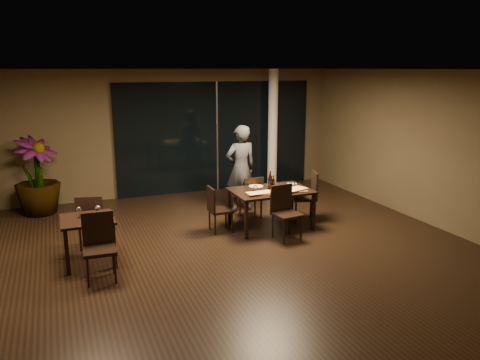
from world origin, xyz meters
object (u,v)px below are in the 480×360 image
object	(u,v)px
chair_side_near	(99,243)
bottle_b	(273,182)
chair_main_near	(284,209)
potted_plant	(37,176)
bottle_c	(270,180)
main_table	(271,194)
side_table	(88,226)
chair_main_right	(308,193)
diner	(241,169)
chair_main_far	(252,195)
bottle_a	(270,181)
chair_side_far	(91,219)
chair_main_left	(217,207)

from	to	relation	value
chair_side_near	bottle_b	bearing A→B (deg)	22.29
chair_main_near	potted_plant	size ratio (longest dim) A/B	0.59
bottle_c	main_table	bearing A→B (deg)	-108.81
main_table	side_table	size ratio (longest dim) A/B	1.88
chair_main_right	bottle_b	world-z (taller)	bottle_b
chair_side_near	diner	size ratio (longest dim) A/B	0.53
potted_plant	side_table	bearing A→B (deg)	-75.97
chair_main_far	chair_side_near	world-z (taller)	chair_side_near
side_table	chair_main_right	distance (m)	4.33
main_table	side_table	distance (m)	3.44
side_table	bottle_c	xyz separation A→B (m)	(3.44, 0.62, 0.30)
bottle_a	bottle_c	bearing A→B (deg)	59.94
chair_side_near	chair_main_far	bearing A→B (deg)	31.63
chair_main_near	bottle_b	bearing A→B (deg)	75.50
potted_plant	bottle_c	distance (m)	4.89
chair_main_right	chair_side_far	size ratio (longest dim) A/B	1.05
potted_plant	bottle_a	size ratio (longest dim) A/B	5.14
chair_main_right	potted_plant	xyz separation A→B (m)	(-5.06, 2.50, 0.26)
chair_main_far	bottle_b	size ratio (longest dim) A/B	3.38
chair_main_left	bottle_c	distance (m)	1.18
diner	bottle_c	bearing A→B (deg)	95.20
chair_main_left	bottle_c	size ratio (longest dim) A/B	2.58
bottle_c	side_table	bearing A→B (deg)	-169.86
diner	bottle_a	world-z (taller)	diner
side_table	bottle_b	xyz separation A→B (m)	(3.48, 0.56, 0.26)
chair_side_far	bottle_a	world-z (taller)	bottle_a
chair_main_right	bottle_c	xyz separation A→B (m)	(-0.85, 0.02, 0.36)
main_table	chair_main_right	distance (m)	0.90
chair_side_far	diner	distance (m)	3.40
main_table	chair_main_near	bearing A→B (deg)	-91.75
side_table	chair_side_near	xyz separation A→B (m)	(0.11, -0.62, -0.07)
potted_plant	chair_main_right	bearing A→B (deg)	-26.29
chair_side_near	bottle_c	distance (m)	3.57
main_table	chair_side_far	xyz separation A→B (m)	(-3.31, 0.12, -0.14)
side_table	diner	xyz separation A→B (m)	(3.28, 1.74, 0.31)
potted_plant	bottle_a	world-z (taller)	potted_plant
main_table	chair_main_left	bearing A→B (deg)	173.29
chair_main_far	chair_side_near	distance (m)	3.60
chair_side_far	potted_plant	size ratio (longest dim) A/B	0.58
chair_side_near	bottle_a	xyz separation A→B (m)	(3.28, 1.14, 0.36)
chair_main_right	bottle_a	bearing A→B (deg)	-66.75
main_table	bottle_c	xyz separation A→B (m)	(0.04, 0.12, 0.24)
bottle_b	bottle_c	bearing A→B (deg)	125.23
diner	potted_plant	world-z (taller)	diner
chair_main_near	bottle_c	world-z (taller)	bottle_c
chair_main_near	potted_plant	bearing A→B (deg)	135.95
chair_main_left	bottle_c	xyz separation A→B (m)	(1.10, -0.01, 0.43)
side_table	bottle_c	size ratio (longest dim) A/B	2.36
side_table	bottle_c	distance (m)	3.51
main_table	side_table	bearing A→B (deg)	-171.63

